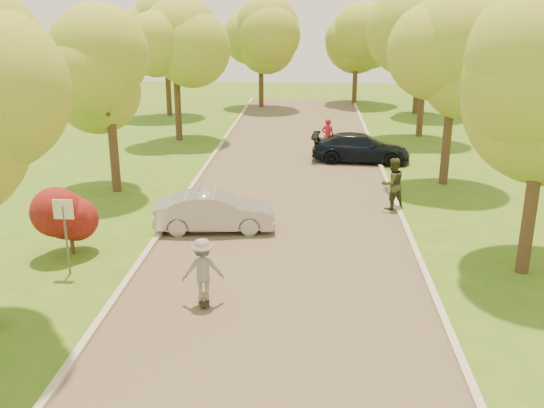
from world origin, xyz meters
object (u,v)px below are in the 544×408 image
(street_sign, at_px, (64,221))
(silver_sedan, at_px, (215,212))
(person_olive, at_px, (392,184))
(skateboarder, at_px, (203,269))
(longboard, at_px, (204,300))
(person_striped, at_px, (328,136))
(dark_sedan, at_px, (361,148))

(street_sign, height_order, silver_sedan, street_sign)
(person_olive, bearing_deg, silver_sedan, -4.71)
(skateboarder, relative_size, person_olive, 0.84)
(longboard, height_order, person_olive, person_olive)
(longboard, bearing_deg, person_striped, -113.47)
(longboard, distance_m, person_striped, 16.98)
(person_olive, bearing_deg, longboard, 26.41)
(street_sign, bearing_deg, longboard, -19.96)
(dark_sedan, xyz_separation_m, person_olive, (0.62, -7.19, 0.29))
(person_striped, relative_size, person_olive, 0.94)
(dark_sedan, bearing_deg, silver_sedan, 156.14)
(street_sign, relative_size, silver_sedan, 0.55)
(person_olive, bearing_deg, skateboarder, 26.41)
(street_sign, bearing_deg, silver_sedan, 46.97)
(street_sign, bearing_deg, skateboarder, -19.96)
(silver_sedan, relative_size, skateboarder, 2.44)
(dark_sedan, height_order, person_striped, person_striped)
(dark_sedan, distance_m, skateboarder, 15.86)
(dark_sedan, bearing_deg, person_striped, 50.25)
(person_striped, bearing_deg, skateboarder, 94.05)
(person_olive, bearing_deg, dark_sedan, -113.34)
(dark_sedan, height_order, skateboarder, skateboarder)
(dark_sedan, bearing_deg, street_sign, 151.79)
(silver_sedan, relative_size, longboard, 4.60)
(person_striped, bearing_deg, silver_sedan, 86.62)
(skateboarder, bearing_deg, person_striped, -113.47)
(person_striped, bearing_deg, longboard, 94.05)
(person_striped, bearing_deg, dark_sedan, 150.65)
(longboard, distance_m, skateboarder, 0.82)
(silver_sedan, bearing_deg, skateboarder, 179.92)
(skateboarder, bearing_deg, dark_sedan, -120.10)
(longboard, bearing_deg, silver_sedan, -96.14)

